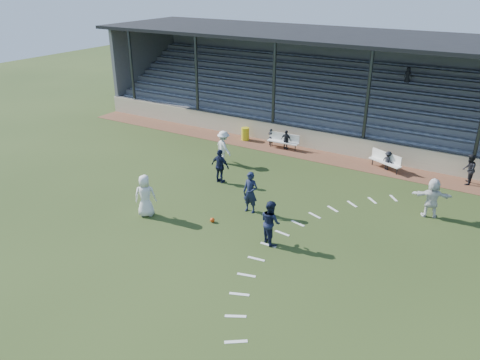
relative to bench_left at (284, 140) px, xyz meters
name	(u,v)px	position (x,y,z in m)	size (l,w,h in m)	color
ground	(211,227)	(1.69, -10.65, -0.58)	(90.00, 90.00, 0.00)	#2B3C18
cinder_track	(307,154)	(1.69, -0.15, -0.57)	(34.00, 2.00, 0.02)	brown
retaining_wall	(315,140)	(1.69, 0.90, 0.02)	(34.00, 0.18, 1.20)	beige
bench_left	(284,140)	(0.00, 0.00, 0.00)	(2.01, 0.53, 0.95)	white
bench_right	(386,159)	(6.41, -0.12, 0.00)	(1.99, 1.25, 0.95)	white
trash_bin	(245,134)	(-2.88, 0.13, -0.15)	(0.52, 0.52, 0.83)	gold
football	(212,220)	(1.51, -10.24, -0.48)	(0.21, 0.21, 0.21)	#C93B0B
player_white_lead	(145,196)	(-1.43, -11.23, 0.40)	(0.96, 0.63, 1.97)	silver
player_navy_lead	(250,192)	(2.44, -8.48, 0.39)	(0.71, 0.47, 1.95)	#121933
player_navy_mid	(270,222)	(4.48, -10.40, 0.35)	(0.91, 0.71, 1.87)	#121933
player_white_wing	(224,147)	(-1.91, -3.99, 0.38)	(1.24, 0.72, 1.93)	silver
player_navy_wing	(220,166)	(-0.56, -6.40, 0.33)	(1.07, 0.45, 1.83)	#121933
player_white_back	(432,198)	(9.66, -4.68, 0.35)	(1.73, 0.55, 1.86)	silver
official	(469,169)	(10.63, 0.02, 0.25)	(0.79, 0.62, 1.62)	black
sub_left_near	(271,137)	(-0.95, 0.09, -0.02)	(0.40, 0.26, 1.09)	black
sub_left_far	(286,140)	(0.23, -0.11, 0.05)	(0.72, 0.30, 1.24)	black
sub_right	(388,161)	(6.54, -0.17, -0.02)	(0.70, 0.40, 1.08)	black
grandstand	(343,99)	(1.70, 5.61, 1.62)	(34.60, 9.00, 6.61)	slate
penalty_arc	(297,254)	(5.81, -10.65, -0.58)	(3.89, 14.63, 0.01)	white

